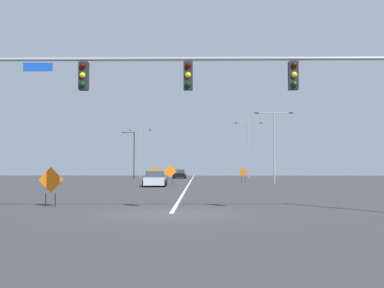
{
  "coord_description": "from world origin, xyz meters",
  "views": [
    {
      "loc": [
        0.98,
        -16.61,
        1.65
      ],
      "look_at": [
        0.47,
        21.79,
        3.75
      ],
      "focal_mm": 42.14,
      "sensor_mm": 36.0,
      "label": 1
    }
  ],
  "objects_px": {
    "street_lamp_mid_right": "(133,152)",
    "car_silver_mid": "(155,179)",
    "traffic_signal_assembly": "(240,83)",
    "street_lamp_far_left": "(248,145)",
    "construction_sign_median_far": "(170,172)",
    "car_black_far": "(180,174)",
    "street_lamp_near_left": "(274,140)",
    "street_lamp_near_right": "(140,149)",
    "construction_sign_median_near": "(51,182)",
    "construction_sign_right_lane": "(154,173)",
    "construction_sign_left_lane": "(243,173)"
  },
  "relations": [
    {
      "from": "street_lamp_mid_right",
      "to": "car_silver_mid",
      "type": "bearing_deg",
      "value": -77.94
    },
    {
      "from": "traffic_signal_assembly",
      "to": "street_lamp_mid_right",
      "type": "relative_size",
      "value": 2.07
    },
    {
      "from": "traffic_signal_assembly",
      "to": "street_lamp_far_left",
      "type": "bearing_deg",
      "value": 83.32
    },
    {
      "from": "construction_sign_median_far",
      "to": "car_black_far",
      "type": "relative_size",
      "value": 0.49
    },
    {
      "from": "street_lamp_far_left",
      "to": "street_lamp_near_left",
      "type": "relative_size",
      "value": 1.21
    },
    {
      "from": "street_lamp_near_right",
      "to": "construction_sign_median_near",
      "type": "distance_m",
      "value": 63.28
    },
    {
      "from": "traffic_signal_assembly",
      "to": "street_lamp_near_right",
      "type": "distance_m",
      "value": 67.12
    },
    {
      "from": "street_lamp_near_left",
      "to": "car_silver_mid",
      "type": "distance_m",
      "value": 15.16
    },
    {
      "from": "traffic_signal_assembly",
      "to": "construction_sign_right_lane",
      "type": "height_order",
      "value": "traffic_signal_assembly"
    },
    {
      "from": "street_lamp_far_left",
      "to": "traffic_signal_assembly",
      "type": "bearing_deg",
      "value": -96.68
    },
    {
      "from": "construction_sign_median_far",
      "to": "car_silver_mid",
      "type": "distance_m",
      "value": 4.37
    },
    {
      "from": "construction_sign_median_far",
      "to": "car_silver_mid",
      "type": "bearing_deg",
      "value": -105.14
    },
    {
      "from": "street_lamp_near_right",
      "to": "car_silver_mid",
      "type": "relative_size",
      "value": 2.03
    },
    {
      "from": "construction_sign_median_far",
      "to": "car_black_far",
      "type": "bearing_deg",
      "value": 90.42
    },
    {
      "from": "traffic_signal_assembly",
      "to": "street_lamp_far_left",
      "type": "relative_size",
      "value": 1.64
    },
    {
      "from": "street_lamp_mid_right",
      "to": "car_black_far",
      "type": "height_order",
      "value": "street_lamp_mid_right"
    },
    {
      "from": "construction_sign_right_lane",
      "to": "car_black_far",
      "type": "height_order",
      "value": "construction_sign_right_lane"
    },
    {
      "from": "street_lamp_near_left",
      "to": "street_lamp_near_right",
      "type": "bearing_deg",
      "value": 119.94
    },
    {
      "from": "street_lamp_near_right",
      "to": "street_lamp_mid_right",
      "type": "bearing_deg",
      "value": -88.39
    },
    {
      "from": "street_lamp_near_right",
      "to": "traffic_signal_assembly",
      "type": "bearing_deg",
      "value": -79.48
    },
    {
      "from": "street_lamp_far_left",
      "to": "construction_sign_right_lane",
      "type": "relative_size",
      "value": 5.12
    },
    {
      "from": "traffic_signal_assembly",
      "to": "street_lamp_near_right",
      "type": "bearing_deg",
      "value": 100.52
    },
    {
      "from": "street_lamp_near_left",
      "to": "car_black_far",
      "type": "bearing_deg",
      "value": 114.14
    },
    {
      "from": "street_lamp_near_left",
      "to": "construction_sign_right_lane",
      "type": "height_order",
      "value": "street_lamp_near_left"
    },
    {
      "from": "street_lamp_near_left",
      "to": "construction_sign_median_far",
      "type": "height_order",
      "value": "street_lamp_near_left"
    },
    {
      "from": "construction_sign_left_lane",
      "to": "car_black_far",
      "type": "height_order",
      "value": "construction_sign_left_lane"
    },
    {
      "from": "construction_sign_right_lane",
      "to": "construction_sign_median_far",
      "type": "xyz_separation_m",
      "value": [
        2.36,
        -7.43,
        0.11
      ]
    },
    {
      "from": "traffic_signal_assembly",
      "to": "construction_sign_left_lane",
      "type": "relative_size",
      "value": 8.99
    },
    {
      "from": "street_lamp_near_left",
      "to": "car_black_far",
      "type": "height_order",
      "value": "street_lamp_near_left"
    },
    {
      "from": "construction_sign_median_near",
      "to": "construction_sign_right_lane",
      "type": "relative_size",
      "value": 0.91
    },
    {
      "from": "street_lamp_near_left",
      "to": "construction_sign_right_lane",
      "type": "distance_m",
      "value": 14.55
    },
    {
      "from": "traffic_signal_assembly",
      "to": "construction_sign_right_lane",
      "type": "bearing_deg",
      "value": 100.44
    },
    {
      "from": "construction_sign_median_far",
      "to": "car_black_far",
      "type": "height_order",
      "value": "construction_sign_median_far"
    },
    {
      "from": "street_lamp_near_right",
      "to": "construction_sign_median_near",
      "type": "relative_size",
      "value": 5.19
    },
    {
      "from": "street_lamp_mid_right",
      "to": "construction_sign_median_far",
      "type": "bearing_deg",
      "value": -73.73
    },
    {
      "from": "construction_sign_right_lane",
      "to": "car_silver_mid",
      "type": "bearing_deg",
      "value": -83.96
    },
    {
      "from": "construction_sign_median_near",
      "to": "car_black_far",
      "type": "relative_size",
      "value": 0.41
    },
    {
      "from": "construction_sign_median_near",
      "to": "car_silver_mid",
      "type": "bearing_deg",
      "value": 83.68
    },
    {
      "from": "street_lamp_near_left",
      "to": "construction_sign_median_far",
      "type": "relative_size",
      "value": 3.88
    },
    {
      "from": "street_lamp_near_right",
      "to": "construction_sign_median_far",
      "type": "height_order",
      "value": "street_lamp_near_right"
    },
    {
      "from": "street_lamp_far_left",
      "to": "construction_sign_median_far",
      "type": "height_order",
      "value": "street_lamp_far_left"
    },
    {
      "from": "construction_sign_right_lane",
      "to": "construction_sign_left_lane",
      "type": "height_order",
      "value": "construction_sign_right_lane"
    },
    {
      "from": "construction_sign_median_near",
      "to": "street_lamp_far_left",
      "type": "bearing_deg",
      "value": 75.29
    },
    {
      "from": "street_lamp_far_left",
      "to": "construction_sign_median_near",
      "type": "xyz_separation_m",
      "value": [
        -15.05,
        -57.31,
        -4.61
      ]
    },
    {
      "from": "construction_sign_median_far",
      "to": "street_lamp_near_left",
      "type": "bearing_deg",
      "value": 17.82
    },
    {
      "from": "traffic_signal_assembly",
      "to": "construction_sign_right_lane",
      "type": "distance_m",
      "value": 37.51
    },
    {
      "from": "construction_sign_right_lane",
      "to": "street_lamp_near_right",
      "type": "bearing_deg",
      "value": 100.62
    },
    {
      "from": "construction_sign_median_near",
      "to": "construction_sign_left_lane",
      "type": "height_order",
      "value": "construction_sign_left_lane"
    },
    {
      "from": "street_lamp_mid_right",
      "to": "construction_sign_median_near",
      "type": "bearing_deg",
      "value": -85.65
    },
    {
      "from": "street_lamp_far_left",
      "to": "street_lamp_mid_right",
      "type": "distance_m",
      "value": 19.76
    }
  ]
}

